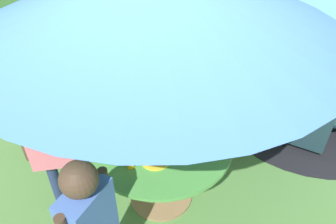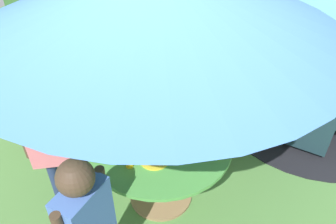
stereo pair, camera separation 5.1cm
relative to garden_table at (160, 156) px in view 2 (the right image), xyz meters
The scene contains 22 objects.
ground_plane 0.54m from the garden_table, ahead, with size 10.00×10.00×0.02m, color #548442.
garden_table is the anchor object (origin of this frame).
wooden_chair 1.29m from the garden_table, 69.74° to the left, with size 0.59×0.57×1.02m.
dome_tent 2.22m from the garden_table, 51.80° to the left, with size 2.61×2.61×1.80m.
potted_plant 1.63m from the garden_table, 165.38° to the left, with size 0.53×0.53×0.68m.
child_in_yellow_shirt 0.88m from the garden_table, 93.72° to the left, with size 0.20×0.40×1.18m.
child_in_grey_shirt 0.92m from the garden_table, 149.67° to the left, with size 0.34×0.29×1.13m.
child_in_pink_shirt 0.90m from the garden_table, 153.36° to the right, with size 0.43×0.34×1.41m.
child_in_blue_shirt 0.95m from the garden_table, 100.95° to the right, with size 0.24×0.42×1.27m.
snack_bowl 0.44m from the garden_table, 143.06° to the right, with size 0.16×0.16×0.07m.
plate_near_right 0.29m from the garden_table, 80.55° to the right, with size 0.23×0.23×0.03m.
plate_front_edge 0.30m from the garden_table, 85.28° to the left, with size 0.19×0.19×0.03m.
plate_mid_right 0.36m from the garden_table, ahead, with size 0.23×0.23×0.03m.
plate_center_back 0.47m from the garden_table, behind, with size 0.20×0.20×0.03m.
juice_bottle_near_left 0.43m from the garden_table, 110.13° to the right, with size 0.06×0.06×0.12m.
juice_bottle_far_left 0.51m from the garden_table, 51.91° to the left, with size 0.05×0.05×0.11m.
juice_bottle_far_right 0.56m from the garden_table, 145.11° to the left, with size 0.05×0.05×0.11m.
juice_bottle_center_front 0.54m from the garden_table, ahead, with size 0.06×0.06×0.12m.
juice_bottle_mid_left 0.55m from the garden_table, ahead, with size 0.05×0.05×0.12m.
juice_bottle_back_edge 0.50m from the garden_table, 93.18° to the left, with size 0.06×0.06×0.12m.
cup_near 0.39m from the garden_table, 51.69° to the left, with size 0.07×0.07×0.07m, color #E04C47.
cup_far 0.50m from the garden_table, 130.91° to the left, with size 0.07×0.07×0.06m, color white.
Camera 2 is at (0.66, -1.85, 2.50)m, focal length 34.68 mm.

